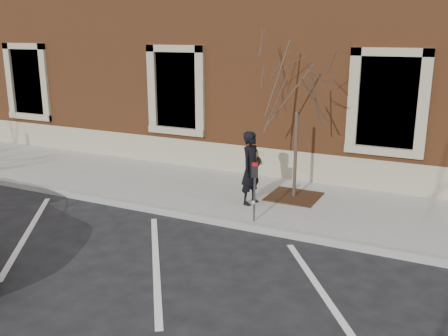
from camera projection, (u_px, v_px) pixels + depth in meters
The scene contains 9 objects.
ground at pixel (212, 223), 10.98m from camera, with size 120.00×120.00×0.00m, color #28282B.
sidewalk_near at pixel (244, 197), 12.47m from camera, with size 40.00×3.50×0.15m, color #B1AEA7.
curb_near at pixel (211, 220), 10.91m from camera, with size 40.00×0.12×0.15m, color #9E9E99.
parking_stripes at pixel (156, 262), 9.07m from camera, with size 28.00×4.40×0.01m, color silver, non-canonical shape.
building_civic at pixel (319, 34), 16.62m from camera, with size 40.00×8.62×8.00m.
man at pixel (251, 168), 11.54m from camera, with size 0.63×0.41×1.72m, color black.
parking_meter at pixel (255, 181), 10.41m from camera, with size 0.12×0.09×1.29m.
tree_grate at pixel (294, 196), 12.20m from camera, with size 1.20×1.20×0.03m, color #3C2313.
sapling at pixel (298, 87), 11.50m from camera, with size 2.29×2.29×3.82m.
Camera 1 is at (4.79, -9.09, 4.04)m, focal length 40.00 mm.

